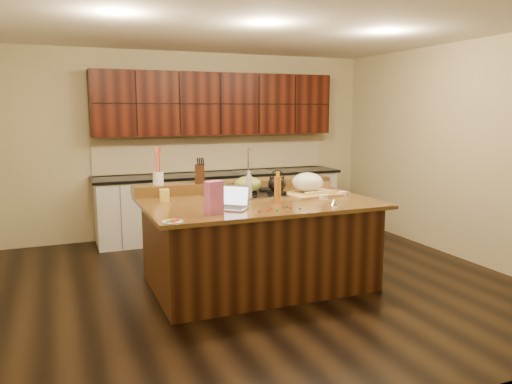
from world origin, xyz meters
name	(u,v)px	position (x,y,z in m)	size (l,w,h in m)	color
room	(258,160)	(0.00, 0.00, 1.35)	(5.52, 5.02, 2.72)	black
island	(258,242)	(0.00, 0.00, 0.46)	(2.40, 1.60, 0.92)	black
back_ledge	(235,185)	(0.00, 0.70, 0.98)	(2.40, 0.30, 0.12)	black
cooktop	(248,194)	(0.00, 0.30, 0.94)	(0.92, 0.52, 0.05)	gray
back_counter	(220,170)	(0.30, 2.23, 0.98)	(3.70, 0.66, 2.40)	silver
kettle	(277,184)	(0.30, 0.17, 1.06)	(0.20, 0.20, 0.18)	black
green_bowl	(248,184)	(0.00, 0.30, 1.05)	(0.31, 0.31, 0.17)	olive
laptop	(232,203)	(-0.40, -0.32, 0.98)	(0.40, 0.39, 0.22)	#B7B7BC
oil_bottle	(278,190)	(0.14, -0.20, 1.06)	(0.07, 0.07, 0.27)	#C37222
vinegar_bottle	(249,187)	(-0.05, 0.12, 1.04)	(0.06, 0.06, 0.25)	silver
wooden_tray	(309,185)	(0.68, 0.13, 1.03)	(0.66, 0.52, 0.25)	tan
ramekin_a	(324,197)	(0.69, -0.19, 0.94)	(0.10, 0.10, 0.04)	white
ramekin_b	(343,193)	(1.00, -0.07, 0.94)	(0.10, 0.10, 0.04)	white
ramekin_c	(317,194)	(0.71, 0.01, 0.94)	(0.10, 0.10, 0.04)	white
strainer_bowl	(321,185)	(1.01, 0.43, 0.97)	(0.24, 0.24, 0.09)	#996B3F
kitchen_timer	(334,202)	(0.61, -0.55, 0.96)	(0.08, 0.08, 0.07)	silver
pink_bag	(214,198)	(-0.64, -0.50, 1.07)	(0.16, 0.09, 0.30)	#BE5998
candy_plate	(172,222)	(-1.08, -0.71, 0.93)	(0.18, 0.18, 0.01)	white
package_box	(164,195)	(-0.93, 0.29, 0.99)	(0.09, 0.07, 0.13)	#E4D950
utensil_crock	(158,178)	(-0.91, 0.70, 1.11)	(0.12, 0.12, 0.14)	white
knife_block	(200,174)	(-0.44, 0.70, 1.14)	(0.10, 0.17, 0.20)	black
gumdrop_0	(272,208)	(-0.06, -0.51, 0.93)	(0.02, 0.02, 0.02)	red
gumdrop_1	(277,209)	(-0.03, -0.56, 0.93)	(0.02, 0.02, 0.02)	#198C26
gumdrop_2	(269,210)	(-0.12, -0.56, 0.93)	(0.02, 0.02, 0.02)	red
gumdrop_3	(277,210)	(-0.06, -0.61, 0.93)	(0.02, 0.02, 0.02)	#198C26
gumdrop_4	(290,208)	(0.12, -0.54, 0.93)	(0.02, 0.02, 0.02)	red
gumdrop_5	(277,209)	(-0.03, -0.55, 0.93)	(0.02, 0.02, 0.02)	#198C26
gumdrop_6	(259,211)	(-0.22, -0.58, 0.93)	(0.02, 0.02, 0.02)	red
gumdrop_7	(287,206)	(0.12, -0.47, 0.93)	(0.02, 0.02, 0.02)	#198C26
gumdrop_8	(284,207)	(0.07, -0.50, 0.93)	(0.02, 0.02, 0.02)	red
gumdrop_9	(300,208)	(0.19, -0.60, 0.93)	(0.02, 0.02, 0.02)	#198C26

